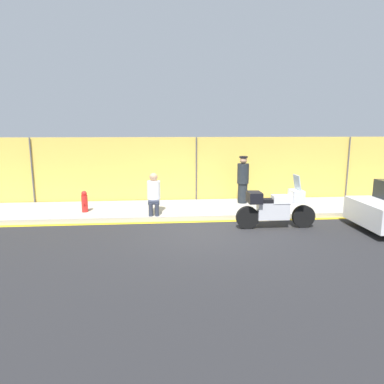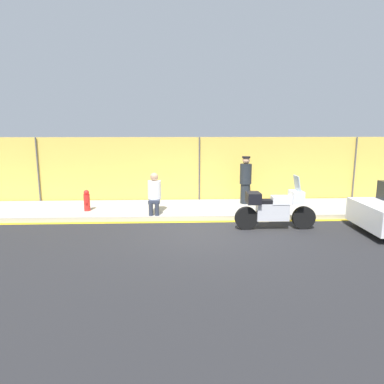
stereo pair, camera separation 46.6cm
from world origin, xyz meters
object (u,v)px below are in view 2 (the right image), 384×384
Objects in this scene: person_seated_on_curb at (154,191)px; fire_hydrant at (87,200)px; officer_standing at (246,180)px; motorcycle at (275,208)px.

fire_hydrant is at bearing 169.83° from person_seated_on_curb.
person_seated_on_curb is 2.24m from fire_hydrant.
officer_standing is 1.31× the size of person_seated_on_curb.
officer_standing is 2.44× the size of fire_hydrant.
person_seated_on_curb is at bearing -157.48° from officer_standing.
motorcycle is at bearing -17.70° from fire_hydrant.
officer_standing reaches higher than motorcycle.
person_seated_on_curb is at bearing 158.34° from motorcycle.
motorcycle reaches higher than person_seated_on_curb.
person_seated_on_curb is (-3.37, 1.38, 0.23)m from motorcycle.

